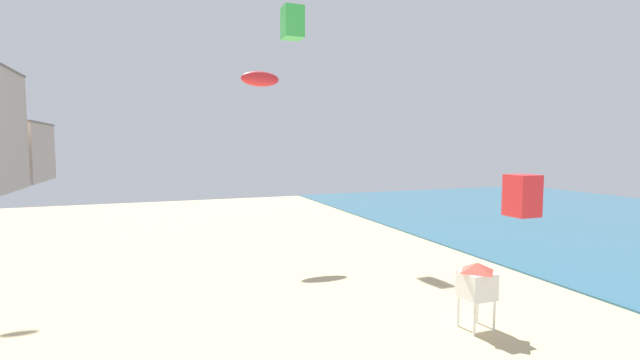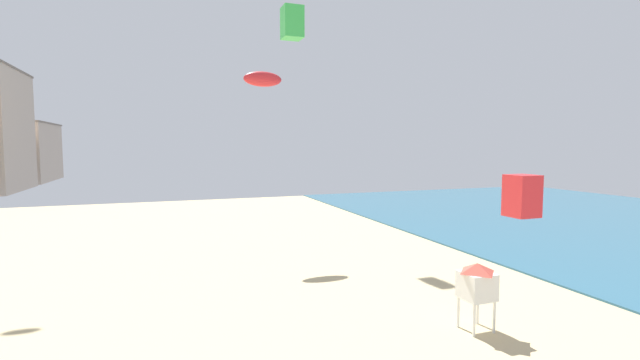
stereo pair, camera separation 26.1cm
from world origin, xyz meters
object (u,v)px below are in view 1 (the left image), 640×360
Objects in this scene: kite_red_box at (522,195)px; kite_green_box at (292,23)px; lifeguard_stand at (477,281)px; kite_red_parafoil at (260,79)px.

kite_green_box is at bearing 140.79° from kite_red_box.
kite_red_parafoil is (-4.54, 15.62, 9.39)m from lifeguard_stand.
kite_red_parafoil is at bearing 105.07° from kite_red_box.
kite_green_box is at bearing 156.56° from lifeguard_stand.
kite_red_box is at bearing -74.93° from kite_red_parafoil.
kite_red_box is at bearing -39.21° from kite_green_box.
kite_red_parafoil reaches higher than lifeguard_stand.
kite_red_box is 19.04m from kite_red_parafoil.
lifeguard_stand is 11.92m from kite_green_box.
kite_red_box is (0.16, -1.84, 3.42)m from lifeguard_stand.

